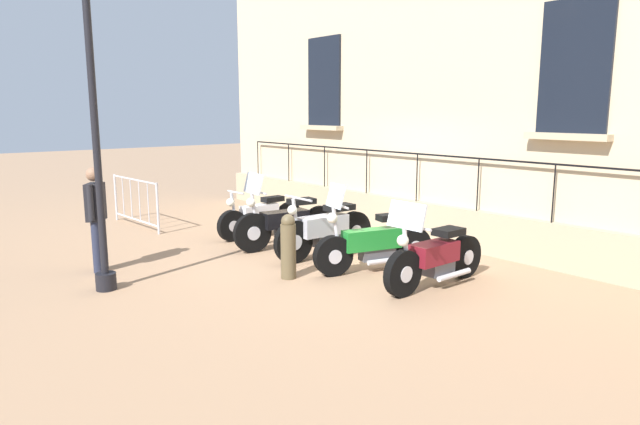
# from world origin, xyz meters

# --- Properties ---
(ground_plane) EXTENTS (60.00, 60.00, 0.00)m
(ground_plane) POSITION_xyz_m (0.00, 0.00, 0.00)
(ground_plane) COLOR #9E7A5B
(building_facade) EXTENTS (0.82, 13.11, 8.19)m
(building_facade) POSITION_xyz_m (-2.40, -0.00, 3.98)
(building_facade) COLOR #C6B28E
(building_facade) RESTS_ON ground_plane
(motorcycle_white) EXTENTS (1.99, 0.53, 0.96)m
(motorcycle_white) POSITION_xyz_m (0.20, -2.11, 0.38)
(motorcycle_white) COLOR black
(motorcycle_white) RESTS_ON ground_plane
(motorcycle_black) EXTENTS (2.10, 0.74, 1.40)m
(motorcycle_black) POSITION_xyz_m (0.37, -1.03, 0.46)
(motorcycle_black) COLOR black
(motorcycle_black) RESTS_ON ground_plane
(motorcycle_silver) EXTENTS (2.03, 0.72, 1.09)m
(motorcycle_silver) POSITION_xyz_m (0.28, -0.05, 0.46)
(motorcycle_silver) COLOR black
(motorcycle_silver) RESTS_ON ground_plane
(motorcycle_green) EXTENTS (2.02, 0.79, 1.40)m
(motorcycle_green) POSITION_xyz_m (0.22, 1.05, 0.42)
(motorcycle_green) COLOR black
(motorcycle_green) RESTS_ON ground_plane
(motorcycle_maroon) EXTENTS (2.02, 0.74, 1.28)m
(motorcycle_maroon) POSITION_xyz_m (0.15, 2.20, 0.42)
(motorcycle_maroon) COLOR black
(motorcycle_maroon) RESTS_ON ground_plane
(lamppost) EXTENTS (0.39, 1.09, 5.17)m
(lamppost) POSITION_xyz_m (3.78, -0.66, 3.84)
(lamppost) COLOR black
(lamppost) RESTS_ON ground_plane
(crowd_barrier) EXTENTS (0.15, 2.09, 1.05)m
(crowd_barrier) POSITION_xyz_m (1.75, -4.60, 0.56)
(crowd_barrier) COLOR #B7B7BF
(crowd_barrier) RESTS_ON ground_plane
(bollard) EXTENTS (0.23, 0.23, 0.97)m
(bollard) POSITION_xyz_m (1.49, 0.54, 0.49)
(bollard) COLOR brown
(bollard) RESTS_ON ground_plane
(pedestrian_standing) EXTENTS (0.39, 0.45, 1.63)m
(pedestrian_standing) POSITION_xyz_m (3.53, -1.65, 0.92)
(pedestrian_standing) COLOR #23283D
(pedestrian_standing) RESTS_ON ground_plane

